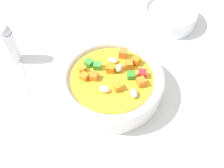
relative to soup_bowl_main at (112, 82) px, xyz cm
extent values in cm
cube|color=silver|center=(0.02, 0.01, -3.79)|extent=(140.00, 140.00, 2.00)
cylinder|color=white|center=(0.02, 0.01, -0.84)|extent=(19.15, 19.15, 3.89)
torus|color=white|center=(0.02, 0.01, 1.59)|extent=(19.61, 19.61, 1.61)
cylinder|color=gold|center=(0.02, 0.01, 1.30)|extent=(15.52, 15.52, 0.40)
cube|color=orange|center=(-0.72, -1.46, 2.22)|extent=(2.02, 2.02, 1.44)
ellipsoid|color=beige|center=(2.95, 1.52, 2.00)|extent=(2.06, 2.37, 1.00)
ellipsoid|color=beige|center=(-2.59, -2.96, 1.95)|extent=(2.03, 2.36, 0.89)
cube|color=#348729|center=(-2.76, 2.14, 2.06)|extent=(1.99, 1.99, 1.11)
ellipsoid|color=beige|center=(-2.21, -0.55, 2.16)|extent=(2.37, 2.06, 1.31)
cube|color=green|center=(1.41, -5.29, 2.01)|extent=(1.63, 1.63, 1.02)
ellipsoid|color=beige|center=(-0.50, 5.45, 2.00)|extent=(2.09, 2.38, 1.00)
cube|color=orange|center=(-5.84, 0.21, 2.18)|extent=(1.79, 1.79, 1.35)
cube|color=green|center=(0.69, -3.61, 2.11)|extent=(2.02, 2.02, 1.22)
cube|color=orange|center=(0.86, 2.64, 2.14)|extent=(1.76, 1.76, 1.28)
cube|color=orange|center=(3.37, -4.95, 2.01)|extent=(1.65, 1.65, 1.01)
cube|color=red|center=(-4.59, 3.21, 2.15)|extent=(2.02, 2.02, 1.30)
cube|color=orange|center=(2.71, -2.00, 2.10)|extent=(2.01, 2.01, 1.19)
cube|color=orange|center=(-4.05, -0.16, 2.23)|extent=(1.98, 1.98, 1.45)
cube|color=orange|center=(-3.09, 4.50, 2.22)|extent=(1.79, 1.79, 1.43)
cube|color=orange|center=(4.07, -3.13, 2.02)|extent=(1.83, 1.83, 1.03)
cube|color=orange|center=(-4.99, -2.86, 2.33)|extent=(2.02, 2.02, 1.66)
cylinder|color=silver|center=(11.41, -15.70, -2.40)|extent=(4.68, 12.57, 0.78)
ellipsoid|color=silver|center=(15.47, -3.01, -2.30)|extent=(3.12, 4.18, 0.97)
cylinder|color=white|center=(-23.84, -7.65, -1.14)|extent=(12.93, 12.93, 3.29)
torus|color=white|center=(-23.84, -7.65, 0.76)|extent=(13.06, 13.06, 1.03)
cylinder|color=silver|center=(10.91, -19.85, 0.93)|extent=(2.79, 2.79, 7.45)
sphere|color=silver|center=(10.91, -19.85, 5.28)|extent=(2.51, 2.51, 2.51)
camera|label=1|loc=(19.61, 24.30, 40.28)|focal=43.04mm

